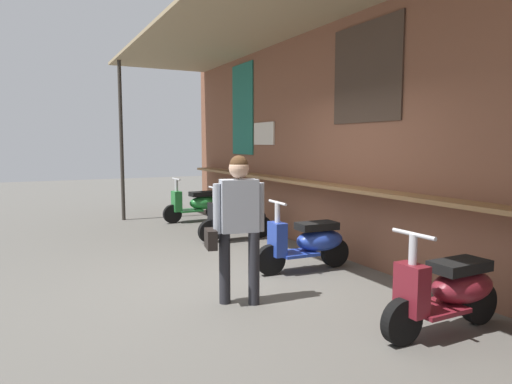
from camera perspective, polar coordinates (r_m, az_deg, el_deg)
ground_plane at (r=5.84m, az=-2.33°, el=-11.03°), size 35.86×35.86×0.00m
market_stall_facade at (r=6.57m, az=12.62°, el=8.93°), size 12.81×2.60×3.71m
scooter_green at (r=10.23m, az=-7.27°, el=-1.44°), size 0.46×1.40×0.97m
scooter_black at (r=8.19m, az=-2.03°, el=-3.26°), size 0.46×1.40×0.97m
scooter_blue at (r=6.27m, az=6.61°, el=-6.18°), size 0.47×1.40×0.97m
scooter_maroon at (r=4.60m, az=22.92°, el=-11.18°), size 0.46×1.40×0.97m
shopper_with_handbag at (r=4.84m, az=-2.31°, el=-2.96°), size 0.33×0.65×1.59m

